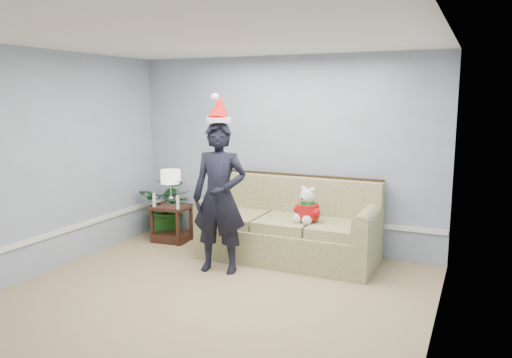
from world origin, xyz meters
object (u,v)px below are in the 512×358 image
Objects in this scene: houseplant at (169,206)px; teddy_bear at (307,209)px; side_table at (172,227)px; man at (219,198)px; sofa at (290,230)px; table_lamp at (171,178)px.

teddy_bear reaches higher than houseplant.
man is (1.28, -0.84, 0.71)m from side_table.
side_table is 1.69m from man.
side_table is at bearing -169.25° from teddy_bear.
sofa is at bearing 43.62° from man.
side_table is 0.33× the size of man.
man reaches higher than side_table.
sofa is 0.50m from teddy_bear.
sofa is 3.80× the size of side_table.
side_table is at bearing -48.69° from houseplant.
sofa is at bearing 164.96° from teddy_bear.
table_lamp is (-0.03, 0.05, 0.73)m from side_table.
table_lamp is 1.58m from man.
side_table is at bearing 136.67° from man.
side_table is 0.73m from table_lamp.
table_lamp is 0.55m from houseplant.
man is 4.00× the size of teddy_bear.
houseplant is at bearing 133.98° from man.
sofa is at bearing -7.01° from houseplant.
houseplant is 2.01× the size of teddy_bear.
sofa is 5.00× the size of teddy_bear.
side_table is (-1.88, 0.01, -0.17)m from sofa.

